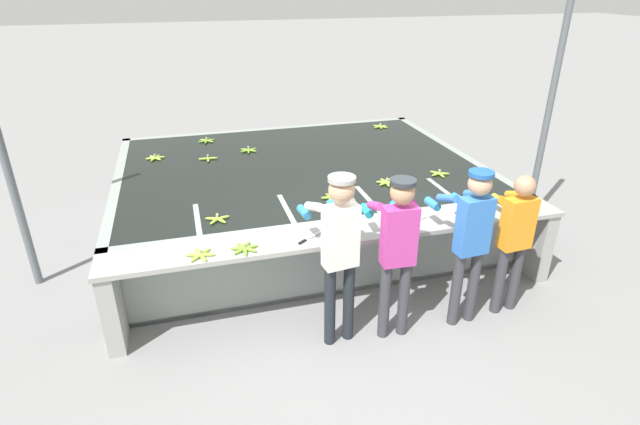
% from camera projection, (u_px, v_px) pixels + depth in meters
% --- Properties ---
extents(ground_plane, '(80.00, 80.00, 0.00)m').
position_uv_depth(ground_plane, '(353.00, 317.00, 5.35)').
color(ground_plane, gray).
rests_on(ground_plane, ground).
extents(wash_tank, '(4.96, 3.87, 0.92)m').
position_uv_depth(wash_tank, '(300.00, 194.00, 7.21)').
color(wash_tank, gray).
rests_on(wash_tank, ground).
extents(work_ledge, '(4.96, 0.45, 0.92)m').
position_uv_depth(work_ledge, '(348.00, 253.00, 5.26)').
color(work_ledge, '#9E9E99').
rests_on(work_ledge, ground).
extents(worker_0, '(0.46, 0.74, 1.75)m').
position_uv_depth(worker_0, '(339.00, 244.00, 4.59)').
color(worker_0, '#1E2328').
rests_on(worker_0, ground).
extents(worker_1, '(0.43, 0.73, 1.69)m').
position_uv_depth(worker_1, '(397.00, 244.00, 4.69)').
color(worker_1, '#38383D').
rests_on(worker_1, ground).
extents(worker_2, '(0.43, 0.73, 1.69)m').
position_uv_depth(worker_2, '(470.00, 233.00, 4.88)').
color(worker_2, '#38383D').
rests_on(worker_2, ground).
extents(worker_3, '(0.44, 0.72, 1.56)m').
position_uv_depth(worker_3, '(513.00, 232.00, 5.11)').
color(worker_3, '#38383D').
rests_on(worker_3, ground).
extents(banana_bunch_floating_0, '(0.28, 0.28, 0.08)m').
position_uv_depth(banana_bunch_floating_0, '(387.00, 182.00, 6.34)').
color(banana_bunch_floating_0, '#93BC3D').
rests_on(banana_bunch_floating_0, wash_tank).
extents(banana_bunch_floating_1, '(0.27, 0.28, 0.08)m').
position_uv_depth(banana_bunch_floating_1, '(249.00, 150.00, 7.52)').
color(banana_bunch_floating_1, '#75A333').
rests_on(banana_bunch_floating_1, wash_tank).
extents(banana_bunch_floating_2, '(0.28, 0.26, 0.08)m').
position_uv_depth(banana_bunch_floating_2, '(439.00, 174.00, 6.63)').
color(banana_bunch_floating_2, '#8CB738').
rests_on(banana_bunch_floating_2, wash_tank).
extents(banana_bunch_floating_3, '(0.28, 0.27, 0.08)m').
position_uv_depth(banana_bunch_floating_3, '(155.00, 158.00, 7.20)').
color(banana_bunch_floating_3, '#9EC642').
rests_on(banana_bunch_floating_3, wash_tank).
extents(banana_bunch_floating_4, '(0.28, 0.27, 0.08)m').
position_uv_depth(banana_bunch_floating_4, '(218.00, 219.00, 5.39)').
color(banana_bunch_floating_4, '#93BC3D').
rests_on(banana_bunch_floating_4, wash_tank).
extents(banana_bunch_floating_5, '(0.28, 0.28, 0.08)m').
position_uv_depth(banana_bunch_floating_5, '(207.00, 141.00, 7.95)').
color(banana_bunch_floating_5, '#75A333').
rests_on(banana_bunch_floating_5, wash_tank).
extents(banana_bunch_floating_6, '(0.28, 0.28, 0.08)m').
position_uv_depth(banana_bunch_floating_6, '(208.00, 158.00, 7.17)').
color(banana_bunch_floating_6, '#8CB738').
rests_on(banana_bunch_floating_6, wash_tank).
extents(banana_bunch_floating_7, '(0.28, 0.28, 0.08)m').
position_uv_depth(banana_bunch_floating_7, '(333.00, 197.00, 5.91)').
color(banana_bunch_floating_7, '#7FAD33').
rests_on(banana_bunch_floating_7, wash_tank).
extents(banana_bunch_floating_8, '(0.28, 0.28, 0.08)m').
position_uv_depth(banana_bunch_floating_8, '(380.00, 127.00, 8.70)').
color(banana_bunch_floating_8, '#8CB738').
rests_on(banana_bunch_floating_8, wash_tank).
extents(banana_bunch_ledge_0, '(0.28, 0.28, 0.08)m').
position_uv_depth(banana_bunch_ledge_0, '(245.00, 248.00, 4.80)').
color(banana_bunch_ledge_0, '#75A333').
rests_on(banana_bunch_ledge_0, work_ledge).
extents(banana_bunch_ledge_1, '(0.28, 0.28, 0.08)m').
position_uv_depth(banana_bunch_ledge_1, '(201.00, 255.00, 4.69)').
color(banana_bunch_ledge_1, '#9EC642').
rests_on(banana_bunch_ledge_1, work_ledge).
extents(knife_0, '(0.30, 0.23, 0.02)m').
position_uv_depth(knife_0, '(307.00, 239.00, 4.98)').
color(knife_0, silver).
rests_on(knife_0, work_ledge).
extents(knife_1, '(0.33, 0.16, 0.02)m').
position_uv_depth(knife_1, '(412.00, 222.00, 5.34)').
color(knife_1, silver).
rests_on(knife_1, work_ledge).
extents(support_post_left, '(0.09, 0.09, 3.20)m').
position_uv_depth(support_post_left, '(3.00, 155.00, 5.27)').
color(support_post_left, slate).
rests_on(support_post_left, ground).
extents(support_post_right, '(0.09, 0.09, 3.20)m').
position_uv_depth(support_post_right, '(548.00, 116.00, 6.73)').
color(support_post_right, slate).
rests_on(support_post_right, ground).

